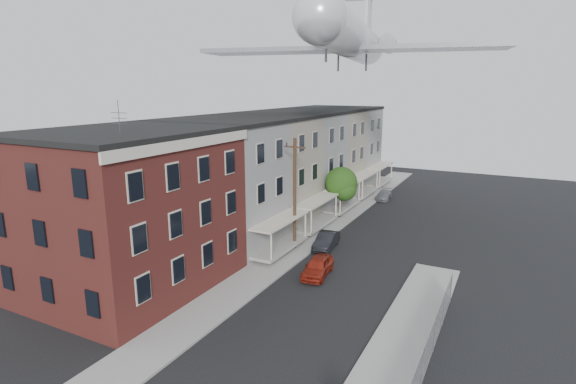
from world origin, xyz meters
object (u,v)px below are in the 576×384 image
at_px(utility_pole, 295,193).
at_px(street_tree, 342,185).
at_px(car_near, 318,266).
at_px(car_far, 384,195).
at_px(car_mid, 326,241).
at_px(airplane, 352,38).

xyz_separation_m(utility_pole, street_tree, (0.33, 9.92, -1.22)).
height_order(car_near, car_far, car_near).
distance_m(car_near, car_mid, 5.55).
relative_size(utility_pole, car_mid, 2.30).
height_order(car_far, airplane, airplane).
distance_m(utility_pole, street_tree, 10.00).
bearing_deg(car_near, airplane, 96.21).
bearing_deg(car_mid, airplane, 94.19).
height_order(street_tree, car_near, street_tree).
height_order(car_near, car_mid, car_near).
height_order(utility_pole, car_near, utility_pole).
bearing_deg(airplane, car_far, 79.45).
xyz_separation_m(car_near, car_mid, (-1.55, 5.33, -0.02)).
relative_size(car_near, airplane, 0.12).
relative_size(utility_pole, street_tree, 1.73).
bearing_deg(car_mid, street_tree, 96.42).
height_order(street_tree, car_mid, street_tree).
distance_m(utility_pole, car_mid, 4.79).
distance_m(car_far, airplane, 18.78).
xyz_separation_m(utility_pole, car_near, (3.80, -4.04, -4.01)).
relative_size(car_mid, car_far, 1.07).
distance_m(street_tree, car_mid, 9.28).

